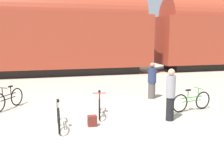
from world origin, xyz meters
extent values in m
plane|color=#B2A893|center=(0.00, 0.00, 0.00)|extent=(80.00, 80.00, 0.00)
cube|color=black|center=(0.00, 11.13, 0.28)|extent=(9.88, 2.34, 0.55)
cube|color=#9E3823|center=(0.00, 11.13, 2.41)|extent=(11.76, 3.12, 3.73)
cylinder|color=#9E3823|center=(0.00, 11.13, 4.28)|extent=(10.82, 2.96, 2.96)
cube|color=black|center=(12.91, 11.13, 0.28)|extent=(9.88, 2.34, 0.55)
cube|color=#9E3823|center=(12.91, 11.13, 2.41)|extent=(11.76, 3.12, 3.73)
cube|color=#4C4238|center=(0.00, 10.41, 0.01)|extent=(49.58, 0.07, 0.01)
cube|color=#4C4238|center=(0.00, 11.85, 0.01)|extent=(49.58, 0.07, 0.01)
torus|color=black|center=(3.92, 0.41, 0.34)|extent=(0.69, 0.17, 0.69)
torus|color=black|center=(2.85, 0.21, 0.34)|extent=(0.69, 0.17, 0.69)
cylinder|color=#338C38|center=(3.39, 0.31, 0.52)|extent=(0.95, 0.21, 0.04)
cylinder|color=#338C38|center=(3.39, 0.31, 0.38)|extent=(0.86, 0.19, 0.04)
cylinder|color=#338C38|center=(3.20, 0.28, 0.66)|extent=(0.04, 0.04, 0.29)
cube|color=black|center=(3.20, 0.28, 0.81)|extent=(0.21, 0.12, 0.05)
cylinder|color=#338C38|center=(3.68, 0.37, 0.68)|extent=(0.04, 0.04, 0.32)
cylinder|color=#338C38|center=(3.68, 0.37, 0.84)|extent=(0.12, 0.46, 0.03)
torus|color=black|center=(-0.17, 0.15, 0.35)|extent=(0.20, 0.70, 0.71)
torus|color=black|center=(0.03, 1.08, 0.35)|extent=(0.20, 0.70, 0.71)
cylinder|color=#A31E23|center=(-0.07, 0.62, 0.53)|extent=(0.21, 0.83, 0.04)
cylinder|color=#A31E23|center=(-0.07, 0.62, 0.39)|extent=(0.20, 0.75, 0.04)
cylinder|color=#A31E23|center=(-0.03, 0.78, 0.68)|extent=(0.04, 0.04, 0.30)
cube|color=black|center=(-0.03, 0.78, 0.83)|extent=(0.12, 0.21, 0.05)
cylinder|color=#A31E23|center=(-0.12, 0.36, 0.70)|extent=(0.04, 0.04, 0.33)
cylinder|color=#A31E23|center=(-0.12, 0.36, 0.86)|extent=(0.46, 0.13, 0.03)
torus|color=black|center=(-1.53, 0.14, 0.38)|extent=(0.07, 0.76, 0.76)
torus|color=black|center=(-1.55, -0.81, 0.38)|extent=(0.07, 0.76, 0.76)
cylinder|color=silver|center=(-1.54, -0.33, 0.58)|extent=(0.05, 0.84, 0.04)
cylinder|color=silver|center=(-1.54, -0.33, 0.42)|extent=(0.05, 0.76, 0.04)
cylinder|color=silver|center=(-1.54, -0.50, 0.74)|extent=(0.04, 0.04, 0.32)
cube|color=black|center=(-1.54, -0.50, 0.90)|extent=(0.08, 0.20, 0.05)
cylinder|color=silver|center=(-1.54, -0.07, 0.75)|extent=(0.04, 0.04, 0.36)
cylinder|color=silver|center=(-1.54, -0.07, 0.93)|extent=(0.46, 0.04, 0.03)
torus|color=black|center=(-3.01, 2.77, 0.36)|extent=(0.42, 0.63, 0.72)
cylinder|color=black|center=(-3.29, 2.33, 0.54)|extent=(0.52, 0.79, 0.04)
cylinder|color=black|center=(-3.29, 2.33, 0.39)|extent=(0.47, 0.72, 0.04)
cylinder|color=black|center=(-3.19, 2.49, 0.69)|extent=(0.04, 0.04, 0.30)
cube|color=black|center=(-3.19, 2.49, 0.84)|extent=(0.17, 0.21, 0.05)
cylinder|color=black|center=(-3.44, 2.09, 0.71)|extent=(0.04, 0.04, 0.33)
cylinder|color=black|center=(-3.44, 2.09, 0.88)|extent=(0.41, 0.27, 0.03)
cylinder|color=#514C47|center=(2.72, 2.53, 0.36)|extent=(0.32, 0.32, 0.72)
cylinder|color=navy|center=(2.72, 2.53, 1.06)|extent=(0.37, 0.37, 0.68)
sphere|color=#A37556|center=(2.72, 2.53, 1.51)|extent=(0.22, 0.22, 0.22)
cylinder|color=black|center=(2.07, -0.53, 0.39)|extent=(0.26, 0.26, 0.78)
cylinder|color=gray|center=(2.07, -0.53, 1.15)|extent=(0.30, 0.30, 0.73)
sphere|color=tan|center=(2.07, -0.53, 1.62)|extent=(0.22, 0.22, 0.22)
cube|color=maroon|center=(-0.52, -0.44, 0.17)|extent=(0.28, 0.20, 0.34)
camera|label=1|loc=(-1.88, -8.12, 2.77)|focal=42.00mm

